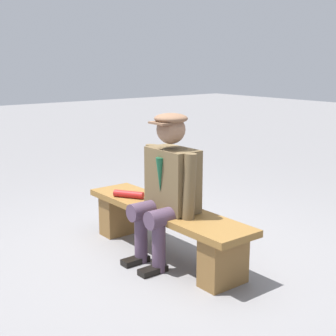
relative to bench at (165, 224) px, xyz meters
name	(u,v)px	position (x,y,z in m)	size (l,w,h in m)	color
ground_plane	(165,255)	(0.00, 0.00, -0.29)	(30.00, 30.00, 0.00)	gray
bench	(165,224)	(0.00, 0.00, 0.00)	(1.82, 0.43, 0.44)	brown
seated_man	(168,182)	(-0.11, 0.05, 0.40)	(0.62, 0.55, 1.25)	brown
rolled_magazine	(129,194)	(0.43, 0.08, 0.18)	(0.06, 0.06, 0.28)	#B21E1E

